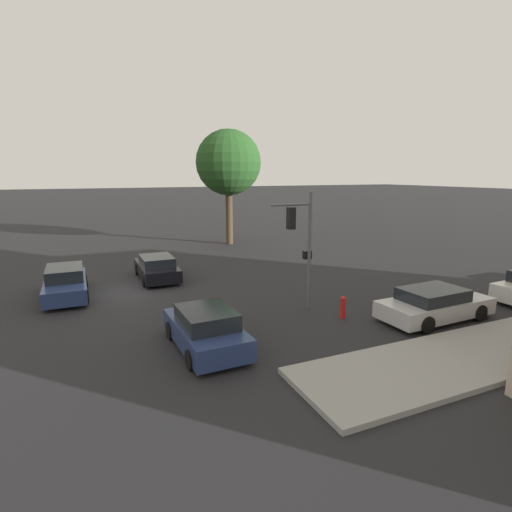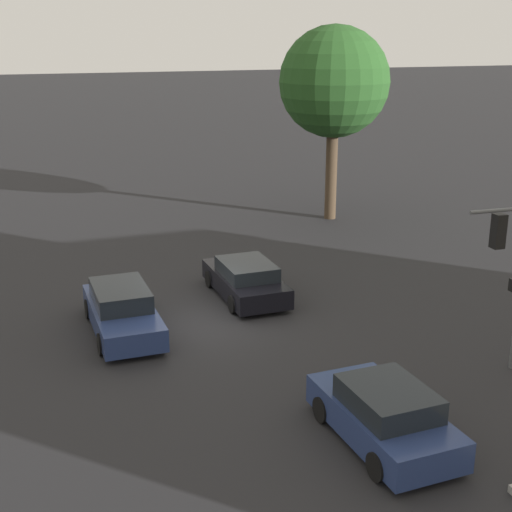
% 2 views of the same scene
% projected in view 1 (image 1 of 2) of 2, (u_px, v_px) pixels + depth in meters
% --- Properties ---
extents(ground_plane, '(300.00, 300.00, 0.00)m').
position_uv_depth(ground_plane, '(122.00, 292.00, 19.82)').
color(ground_plane, black).
extents(street_tree, '(5.24, 5.24, 9.25)m').
position_uv_depth(street_tree, '(229.00, 163.00, 32.00)').
color(street_tree, '#423323').
rests_on(street_tree, ground_plane).
extents(traffic_signal, '(0.52, 1.95, 5.03)m').
position_uv_depth(traffic_signal, '(300.00, 236.00, 16.57)').
color(traffic_signal, '#515456').
rests_on(traffic_signal, ground_plane).
extents(crossing_car_0, '(4.30, 2.00, 1.31)m').
position_uv_depth(crossing_car_0, '(157.00, 268.00, 22.13)').
color(crossing_car_0, black).
rests_on(crossing_car_0, ground_plane).
extents(crossing_car_1, '(4.68, 1.94, 1.42)m').
position_uv_depth(crossing_car_1, '(66.00, 283.00, 18.96)').
color(crossing_car_1, navy).
rests_on(crossing_car_1, ground_plane).
extents(crossing_car_2, '(4.10, 2.08, 1.41)m').
position_uv_depth(crossing_car_2, '(206.00, 329.00, 13.31)').
color(crossing_car_2, navy).
rests_on(crossing_car_2, ground_plane).
extents(parked_car_0, '(2.16, 4.81, 1.30)m').
position_uv_depth(parked_car_0, '(434.00, 304.00, 15.98)').
color(parked_car_0, '#B7B7BC').
rests_on(parked_car_0, ground_plane).
extents(fire_hydrant, '(0.22, 0.22, 0.92)m').
position_uv_depth(fire_hydrant, '(343.00, 307.00, 16.14)').
color(fire_hydrant, red).
rests_on(fire_hydrant, ground_plane).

